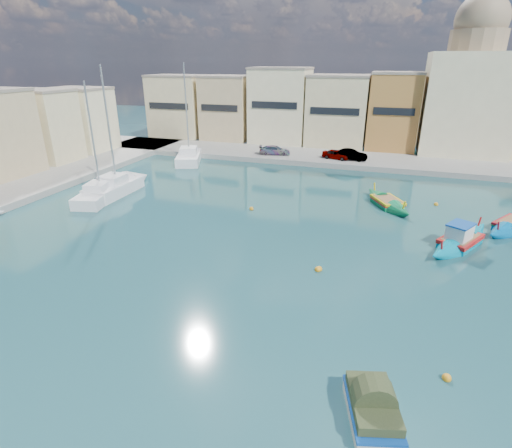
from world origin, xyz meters
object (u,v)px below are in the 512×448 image
at_px(church_block, 469,89).
at_px(luzzu_green, 387,203).
at_px(yacht_midnorth, 126,184).
at_px(luzzu_turquoise_cabin, 460,241).
at_px(yacht_north, 191,155).
at_px(tender_near, 372,409).
at_px(yacht_mid, 108,189).

bearing_deg(church_block, luzzu_green, -109.16).
bearing_deg(church_block, yacht_midnorth, -141.29).
height_order(luzzu_turquoise_cabin, yacht_north, yacht_north).
xyz_separation_m(tender_near, yacht_mid, (-25.10, 18.54, -0.02)).
xyz_separation_m(tender_near, yacht_north, (-24.37, 34.08, 0.04)).
bearing_deg(tender_near, yacht_midnorth, 140.07).
relative_size(luzzu_turquoise_cabin, yacht_midnorth, 0.65).
bearing_deg(luzzu_green, luzzu_turquoise_cabin, -54.30).
bearing_deg(tender_near, church_block, 80.20).
distance_m(church_block, luzzu_green, 25.96).
height_order(luzzu_green, yacht_north, yacht_north).
height_order(luzzu_turquoise_cabin, luzzu_green, luzzu_turquoise_cabin).
xyz_separation_m(tender_near, yacht_midnorth, (-24.49, 20.50, 0.03)).
bearing_deg(yacht_midnorth, tender_near, -39.93).
relative_size(church_block, yacht_mid, 1.75).
xyz_separation_m(yacht_north, yacht_midnorth, (-0.12, -13.59, -0.00)).
height_order(yacht_north, yacht_midnorth, yacht_north).
bearing_deg(yacht_midnorth, yacht_mid, -107.42).
xyz_separation_m(luzzu_turquoise_cabin, yacht_mid, (-29.93, 2.03, 0.11)).
distance_m(tender_near, yacht_mid, 31.21).
xyz_separation_m(luzzu_green, tender_near, (0.05, -23.29, 0.21)).
relative_size(yacht_north, yacht_midnorth, 1.01).
bearing_deg(tender_near, luzzu_turquoise_cabin, 73.71).
bearing_deg(yacht_north, church_block, 21.07).
bearing_deg(church_block, tender_near, -99.80).
xyz_separation_m(luzzu_turquoise_cabin, yacht_midnorth, (-29.31, 3.99, 0.17)).
bearing_deg(yacht_mid, luzzu_green, 10.75).
distance_m(luzzu_green, tender_near, 23.30).
distance_m(luzzu_turquoise_cabin, yacht_north, 34.08).
height_order(tender_near, yacht_north, yacht_north).
bearing_deg(tender_near, luzzu_green, 90.12).
relative_size(tender_near, yacht_north, 0.27).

